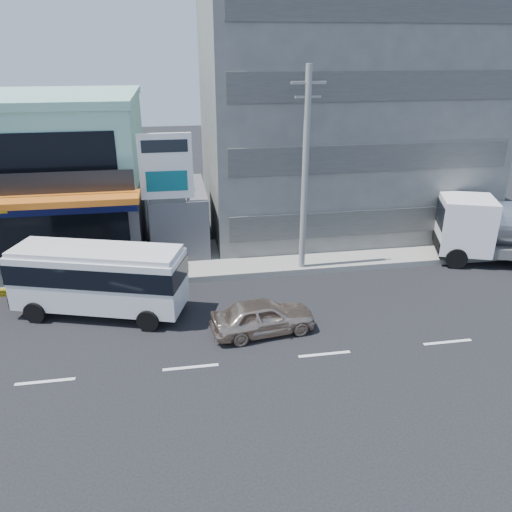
{
  "coord_description": "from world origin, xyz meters",
  "views": [
    {
      "loc": [
        -0.17,
        -15.18,
        10.67
      ],
      "look_at": [
        3.18,
        4.67,
        2.2
      ],
      "focal_mm": 35.0,
      "sensor_mm": 36.0,
      "label": 1
    }
  ],
  "objects_px": {
    "satellite_dish": "(178,191)",
    "billboard": "(166,174)",
    "shop_building": "(32,176)",
    "motorcycle_rider": "(94,284)",
    "concrete_building": "(338,112)",
    "sedan": "(263,317)",
    "utility_pole_near": "(305,173)",
    "minibus": "(98,275)"
  },
  "relations": [
    {
      "from": "satellite_dish",
      "to": "billboard",
      "type": "xyz_separation_m",
      "value": [
        -0.5,
        -1.8,
        1.35
      ]
    },
    {
      "from": "shop_building",
      "to": "motorcycle_rider",
      "type": "bearing_deg",
      "value": -63.47
    },
    {
      "from": "concrete_building",
      "to": "sedan",
      "type": "relative_size",
      "value": 3.84
    },
    {
      "from": "concrete_building",
      "to": "billboard",
      "type": "height_order",
      "value": "concrete_building"
    },
    {
      "from": "shop_building",
      "to": "billboard",
      "type": "relative_size",
      "value": 1.8
    },
    {
      "from": "utility_pole_near",
      "to": "motorcycle_rider",
      "type": "distance_m",
      "value": 11.0
    },
    {
      "from": "minibus",
      "to": "motorcycle_rider",
      "type": "xyz_separation_m",
      "value": [
        -0.45,
        1.28,
        -0.97
      ]
    },
    {
      "from": "sedan",
      "to": "minibus",
      "type": "bearing_deg",
      "value": 60.02
    },
    {
      "from": "minibus",
      "to": "satellite_dish",
      "type": "bearing_deg",
      "value": 60.77
    },
    {
      "from": "shop_building",
      "to": "concrete_building",
      "type": "distance_m",
      "value": 18.28
    },
    {
      "from": "sedan",
      "to": "motorcycle_rider",
      "type": "height_order",
      "value": "motorcycle_rider"
    },
    {
      "from": "concrete_building",
      "to": "satellite_dish",
      "type": "xyz_separation_m",
      "value": [
        -10.0,
        -4.0,
        -3.42
      ]
    },
    {
      "from": "concrete_building",
      "to": "motorcycle_rider",
      "type": "relative_size",
      "value": 6.43
    },
    {
      "from": "shop_building",
      "to": "satellite_dish",
      "type": "bearing_deg",
      "value": -20.21
    },
    {
      "from": "billboard",
      "to": "motorcycle_rider",
      "type": "xyz_separation_m",
      "value": [
        -3.5,
        -3.27,
        -4.11
      ]
    },
    {
      "from": "shop_building",
      "to": "billboard",
      "type": "xyz_separation_m",
      "value": [
        7.5,
        -4.75,
        0.93
      ]
    },
    {
      "from": "minibus",
      "to": "motorcycle_rider",
      "type": "relative_size",
      "value": 3.03
    },
    {
      "from": "sedan",
      "to": "billboard",
      "type": "bearing_deg",
      "value": 18.17
    },
    {
      "from": "shop_building",
      "to": "motorcycle_rider",
      "type": "height_order",
      "value": "shop_building"
    },
    {
      "from": "concrete_building",
      "to": "minibus",
      "type": "distance_m",
      "value": 17.83
    },
    {
      "from": "satellite_dish",
      "to": "billboard",
      "type": "bearing_deg",
      "value": -105.52
    },
    {
      "from": "concrete_building",
      "to": "sedan",
      "type": "distance_m",
      "value": 16.09
    },
    {
      "from": "shop_building",
      "to": "concrete_building",
      "type": "relative_size",
      "value": 0.77
    },
    {
      "from": "shop_building",
      "to": "sedan",
      "type": "relative_size",
      "value": 2.97
    },
    {
      "from": "concrete_building",
      "to": "shop_building",
      "type": "bearing_deg",
      "value": -176.65
    },
    {
      "from": "sedan",
      "to": "motorcycle_rider",
      "type": "bearing_deg",
      "value": 52.79
    },
    {
      "from": "satellite_dish",
      "to": "minibus",
      "type": "bearing_deg",
      "value": -119.23
    },
    {
      "from": "concrete_building",
      "to": "billboard",
      "type": "xyz_separation_m",
      "value": [
        -10.5,
        -5.8,
        -2.07
      ]
    },
    {
      "from": "utility_pole_near",
      "to": "shop_building",
      "type": "bearing_deg",
      "value": 154.94
    },
    {
      "from": "satellite_dish",
      "to": "motorcycle_rider",
      "type": "xyz_separation_m",
      "value": [
        -4.0,
        -5.07,
        -2.75
      ]
    },
    {
      "from": "minibus",
      "to": "sedan",
      "type": "height_order",
      "value": "minibus"
    },
    {
      "from": "satellite_dish",
      "to": "utility_pole_near",
      "type": "bearing_deg",
      "value": -30.96
    },
    {
      "from": "utility_pole_near",
      "to": "sedan",
      "type": "distance_m",
      "value": 7.64
    },
    {
      "from": "billboard",
      "to": "minibus",
      "type": "bearing_deg",
      "value": -123.87
    },
    {
      "from": "minibus",
      "to": "billboard",
      "type": "bearing_deg",
      "value": 56.13
    },
    {
      "from": "concrete_building",
      "to": "minibus",
      "type": "xyz_separation_m",
      "value": [
        -13.55,
        -10.35,
        -5.21
      ]
    },
    {
      "from": "sedan",
      "to": "satellite_dish",
      "type": "bearing_deg",
      "value": 10.74
    },
    {
      "from": "shop_building",
      "to": "satellite_dish",
      "type": "xyz_separation_m",
      "value": [
        8.0,
        -2.95,
        -0.42
      ]
    },
    {
      "from": "shop_building",
      "to": "satellite_dish",
      "type": "distance_m",
      "value": 8.54
    },
    {
      "from": "sedan",
      "to": "motorcycle_rider",
      "type": "xyz_separation_m",
      "value": [
        -7.0,
        3.98,
        0.11
      ]
    },
    {
      "from": "minibus",
      "to": "concrete_building",
      "type": "bearing_deg",
      "value": 37.37
    },
    {
      "from": "utility_pole_near",
      "to": "satellite_dish",
      "type": "bearing_deg",
      "value": 149.04
    }
  ]
}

